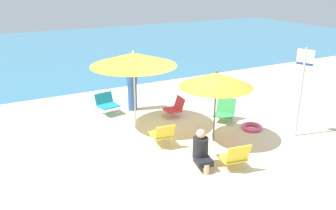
% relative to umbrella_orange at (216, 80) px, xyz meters
% --- Properties ---
extents(ground_plane, '(40.00, 40.00, 0.00)m').
position_rel_umbrella_orange_xyz_m(ground_plane, '(0.01, 0.23, -1.56)').
color(ground_plane, beige).
extents(sea_water, '(40.00, 16.00, 0.01)m').
position_rel_umbrella_orange_xyz_m(sea_water, '(0.01, 13.31, -1.56)').
color(sea_water, teal).
rests_on(sea_water, ground_plane).
extents(umbrella_orange, '(1.72, 1.72, 1.79)m').
position_rel_umbrella_orange_xyz_m(umbrella_orange, '(0.00, 0.00, 0.00)').
color(umbrella_orange, '#4C4C51').
rests_on(umbrella_orange, ground_plane).
extents(umbrella_yellow, '(2.20, 2.20, 2.08)m').
position_rel_umbrella_orange_xyz_m(umbrella_yellow, '(-1.36, 1.68, 0.29)').
color(umbrella_yellow, silver).
rests_on(umbrella_yellow, ground_plane).
extents(beach_chair_a, '(0.56, 0.53, 0.56)m').
position_rel_umbrella_orange_xyz_m(beach_chair_a, '(-0.04, 1.86, -1.27)').
color(beach_chair_a, red).
rests_on(beach_chair_a, ground_plane).
extents(beach_chair_b, '(0.64, 0.66, 0.59)m').
position_rel_umbrella_orange_xyz_m(beach_chair_b, '(-1.70, 3.01, -1.23)').
color(beach_chair_b, teal).
rests_on(beach_chair_b, ground_plane).
extents(beach_chair_c, '(0.53, 0.63, 0.61)m').
position_rel_umbrella_orange_xyz_m(beach_chair_c, '(-1.24, 0.32, -1.23)').
color(beach_chair_c, gold).
rests_on(beach_chair_c, ground_plane).
extents(beach_chair_d, '(0.74, 0.74, 0.63)m').
position_rel_umbrella_orange_xyz_m(beach_chair_d, '(1.02, 0.93, -1.25)').
color(beach_chair_d, '#33934C').
rests_on(beach_chair_d, ground_plane).
extents(beach_chair_e, '(0.60, 0.60, 0.63)m').
position_rel_umbrella_orange_xyz_m(beach_chair_e, '(-0.41, -1.34, -1.25)').
color(beach_chair_e, gold).
rests_on(beach_chair_e, ground_plane).
extents(person_a, '(0.39, 0.56, 0.85)m').
position_rel_umbrella_orange_xyz_m(person_a, '(-0.97, -0.92, -1.15)').
color(person_a, black).
rests_on(person_a, ground_plane).
extents(person_b, '(0.32, 0.32, 1.70)m').
position_rel_umbrella_orange_xyz_m(person_b, '(-0.91, 2.95, -0.71)').
color(person_b, '#2D519E').
rests_on(person_b, ground_plane).
extents(warning_sign, '(0.17, 0.39, 2.25)m').
position_rel_umbrella_orange_xyz_m(warning_sign, '(2.02, -0.72, -0.13)').
color(warning_sign, '#ADADB2').
rests_on(warning_sign, ground_plane).
extents(swim_ring, '(0.55, 0.55, 0.12)m').
position_rel_umbrella_orange_xyz_m(swim_ring, '(1.31, 0.12, -1.50)').
color(swim_ring, '#E54C7F').
rests_on(swim_ring, ground_plane).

